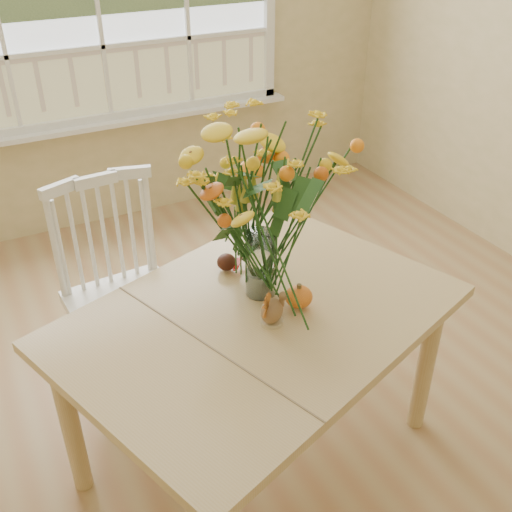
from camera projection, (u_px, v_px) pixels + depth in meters
floor at (280, 438)px, 2.52m from camera, size 4.00×4.50×0.01m
wall_back at (96, 10)px, 3.49m from camera, size 4.00×0.02×2.70m
dining_table at (259, 333)px, 2.12m from camera, size 1.57×1.34×0.71m
windsor_chair at (117, 281)px, 2.54m from camera, size 0.48×0.46×0.97m
flower_vase at (261, 202)px, 1.98m from camera, size 0.51×0.51×0.61m
pumpkin at (299, 298)px, 2.08m from camera, size 0.10×0.10×0.08m
turkey_figurine at (272, 311)px, 2.00m from camera, size 0.12×0.12×0.12m
dark_gourd at (226, 263)px, 2.29m from camera, size 0.13×0.09×0.07m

